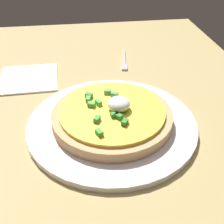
{
  "coord_description": "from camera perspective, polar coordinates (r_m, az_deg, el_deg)",
  "views": [
    {
      "loc": [
        -43.01,
        2.73,
        33.98
      ],
      "look_at": [
        -3.23,
        -2.86,
        5.19
      ],
      "focal_mm": 45.85,
      "sensor_mm": 36.0,
      "label": 1
    }
  ],
  "objects": [
    {
      "name": "dining_table",
      "position": [
        0.54,
        -3.47,
        -1.84
      ],
      "size": [
        106.55,
        75.76,
        2.08
      ],
      "primitive_type": "cube",
      "color": "tan",
      "rests_on": "ground"
    },
    {
      "name": "plate",
      "position": [
        0.51,
        0.0,
        -2.34
      ],
      "size": [
        29.86,
        29.86,
        1.11
      ],
      "primitive_type": "cylinder",
      "color": "silver",
      "rests_on": "dining_table"
    },
    {
      "name": "pizza",
      "position": [
        0.5,
        0.03,
        -0.66
      ],
      "size": [
        20.98,
        20.98,
        4.73
      ],
      "color": "tan",
      "rests_on": "plate"
    },
    {
      "name": "fork",
      "position": [
        0.73,
        2.47,
        10.01
      ],
      "size": [
        11.25,
        2.78,
        0.5
      ],
      "rotation": [
        0.0,
        0.0,
        2.98
      ],
      "color": "#B7B7BC",
      "rests_on": "dining_table"
    },
    {
      "name": "napkin",
      "position": [
        0.68,
        -16.3,
        6.44
      ],
      "size": [
        13.33,
        13.33,
        0.4
      ],
      "primitive_type": "cube",
      "rotation": [
        0.0,
        0.0,
        0.03
      ],
      "color": "white",
      "rests_on": "dining_table"
    }
  ]
}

